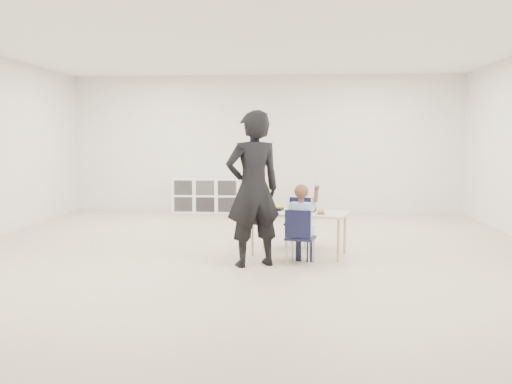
# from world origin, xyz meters

# --- Properties ---
(room) EXTENTS (9.00, 9.02, 2.80)m
(room) POSITION_xyz_m (0.00, 0.00, 1.40)
(room) COLOR #B6A58C
(room) RESTS_ON ground
(table) EXTENTS (1.35, 0.90, 0.57)m
(table) POSITION_xyz_m (0.67, 0.32, 0.29)
(table) COLOR beige
(table) RESTS_ON ground
(chair_near) EXTENTS (0.40, 0.38, 0.68)m
(chair_near) POSITION_xyz_m (0.69, -0.23, 0.34)
(chair_near) COLOR black
(chair_near) RESTS_ON ground
(chair_far) EXTENTS (0.40, 0.38, 0.68)m
(chair_far) POSITION_xyz_m (0.66, 0.87, 0.34)
(chair_far) COLOR black
(chair_far) RESTS_ON ground
(child) EXTENTS (0.55, 0.55, 1.07)m
(child) POSITION_xyz_m (0.69, -0.23, 0.54)
(child) COLOR #BCDFFF
(child) RESTS_ON chair_near
(lunch_tray_near) EXTENTS (0.25, 0.21, 0.03)m
(lunch_tray_near) POSITION_xyz_m (0.78, 0.35, 0.58)
(lunch_tray_near) COLOR black
(lunch_tray_near) RESTS_ON table
(lunch_tray_far) EXTENTS (0.25, 0.21, 0.03)m
(lunch_tray_far) POSITION_xyz_m (0.35, 0.46, 0.58)
(lunch_tray_far) COLOR black
(lunch_tray_far) RESTS_ON table
(milk_carton) EXTENTS (0.08, 0.08, 0.10)m
(milk_carton) POSITION_xyz_m (0.66, 0.23, 0.62)
(milk_carton) COLOR white
(milk_carton) RESTS_ON table
(bread_roll) EXTENTS (0.09, 0.09, 0.07)m
(bread_roll) POSITION_xyz_m (0.95, 0.13, 0.60)
(bread_roll) COLOR tan
(bread_roll) RESTS_ON table
(apple_near) EXTENTS (0.07, 0.07, 0.07)m
(apple_near) POSITION_xyz_m (0.59, 0.43, 0.60)
(apple_near) COLOR maroon
(apple_near) RESTS_ON table
(apple_far) EXTENTS (0.07, 0.07, 0.07)m
(apple_far) POSITION_xyz_m (0.16, 0.39, 0.60)
(apple_far) COLOR maroon
(apple_far) RESTS_ON table
(cubby_shelf) EXTENTS (1.40, 0.40, 0.70)m
(cubby_shelf) POSITION_xyz_m (-1.20, 4.28, 0.35)
(cubby_shelf) COLOR white
(cubby_shelf) RESTS_ON ground
(adult) EXTENTS (0.80, 0.69, 1.85)m
(adult) POSITION_xyz_m (0.12, -0.33, 0.92)
(adult) COLOR black
(adult) RESTS_ON ground
(bin_red) EXTENTS (0.46, 0.54, 0.23)m
(bin_red) POSITION_xyz_m (-0.31, 3.98, 0.12)
(bin_red) COLOR red
(bin_red) RESTS_ON ground
(bin_yellow) EXTENTS (0.38, 0.46, 0.20)m
(bin_yellow) POSITION_xyz_m (0.19, 3.82, 0.10)
(bin_yellow) COLOR yellow
(bin_yellow) RESTS_ON ground
(bin_blue) EXTENTS (0.38, 0.48, 0.23)m
(bin_blue) POSITION_xyz_m (0.82, 3.75, 0.12)
(bin_blue) COLOR blue
(bin_blue) RESTS_ON ground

